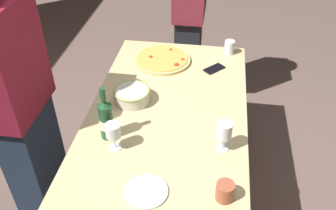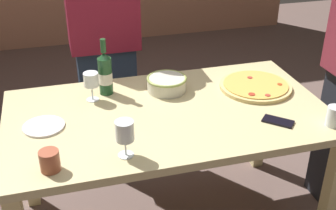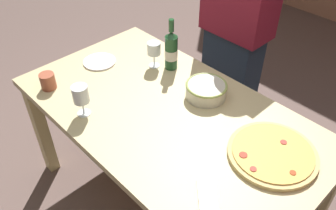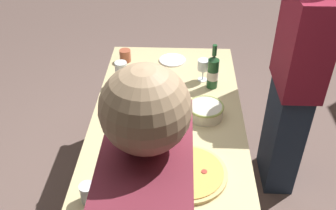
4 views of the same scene
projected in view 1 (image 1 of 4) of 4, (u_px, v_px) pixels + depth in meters
The scene contains 13 objects.
ground_plane at pixel (168, 193), 2.56m from camera, with size 8.00×8.00×0.00m, color brown.
dining_table at pixel (168, 122), 2.16m from camera, with size 1.60×0.90×0.75m.
pizza at pixel (162, 60), 2.52m from camera, with size 0.39×0.39×0.03m.
serving_bowl at pixel (132, 95), 2.14m from camera, with size 0.22×0.22×0.08m.
wine_bottle at pixel (106, 119), 1.85m from camera, with size 0.07×0.07×0.31m.
wine_glass_near_pizza at pixel (113, 132), 1.79m from camera, with size 0.08×0.08×0.15m.
wine_glass_by_bottle at pixel (224, 131), 1.78m from camera, with size 0.08×0.08×0.17m.
cup_amber at pixel (229, 47), 2.59m from camera, with size 0.07×0.07×0.10m, color white.
cup_ceramic at pixel (225, 191), 1.58m from camera, with size 0.08×0.08×0.09m, color #A95238.
side_plate at pixel (146, 191), 1.63m from camera, with size 0.19×0.19×0.01m, color white.
cell_phone at pixel (214, 69), 2.44m from camera, with size 0.07×0.14×0.01m, color black.
person_host at pixel (190, 11), 2.91m from camera, with size 0.43×0.24×1.71m.
person_guest_left at pixel (19, 106), 1.99m from camera, with size 0.43×0.24×1.65m.
Camera 1 is at (-1.63, -0.24, 2.06)m, focal length 38.97 mm.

